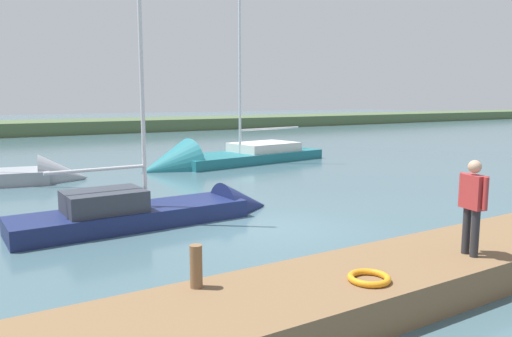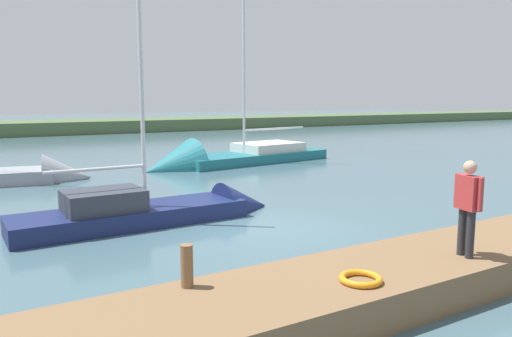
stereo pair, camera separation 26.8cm
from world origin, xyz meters
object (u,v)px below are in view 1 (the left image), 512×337
object	(u,v)px
mooring_post_near	(196,266)
sailboat_far_right	(216,163)
sailboat_behind_pier	(166,216)
life_ring_buoy	(369,278)
person_on_dock	(473,201)

from	to	relation	value
mooring_post_near	sailboat_far_right	bearing A→B (deg)	-118.07
sailboat_far_right	sailboat_behind_pier	bearing A→B (deg)	47.45
life_ring_buoy	sailboat_behind_pier	world-z (taller)	sailboat_behind_pier
person_on_dock	sailboat_behind_pier	bearing A→B (deg)	122.43
life_ring_buoy	person_on_dock	world-z (taller)	person_on_dock
life_ring_buoy	person_on_dock	distance (m)	2.61
life_ring_buoy	sailboat_behind_pier	size ratio (longest dim) A/B	0.08
mooring_post_near	sailboat_behind_pier	size ratio (longest dim) A/B	0.08
life_ring_buoy	sailboat_far_right	xyz separation A→B (m)	(-6.07, -16.94, -0.57)
sailboat_far_right	person_on_dock	world-z (taller)	sailboat_far_right
sailboat_far_right	sailboat_behind_pier	size ratio (longest dim) A/B	1.59
mooring_post_near	life_ring_buoy	distance (m)	2.63
life_ring_buoy	mooring_post_near	bearing A→B (deg)	-26.33
sailboat_far_right	sailboat_behind_pier	world-z (taller)	sailboat_far_right
sailboat_far_right	life_ring_buoy	bearing A→B (deg)	61.91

